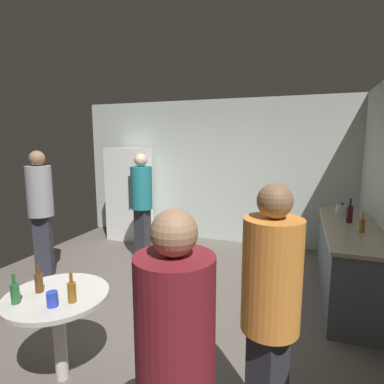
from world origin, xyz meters
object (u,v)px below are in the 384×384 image
(refrigerator, at_px, (130,193))
(person_in_maroon_shirt, at_px, (175,366))
(kettle, at_px, (342,210))
(beer_bottle_on_counter, at_px, (362,225))
(beer_bottle_brown, at_px, (39,282))
(beer_bottle_green, at_px, (15,293))
(foreground_table, at_px, (58,306))
(person_in_gray_shirt, at_px, (41,204))
(wine_bottle_on_counter, at_px, (350,213))
(beer_bottle_amber, at_px, (72,291))
(person_in_orange_shirt, at_px, (270,303))
(person_in_teal_shirt, at_px, (142,199))
(plastic_cup_blue, at_px, (52,299))

(refrigerator, xyz_separation_m, person_in_maroon_shirt, (2.77, -4.29, 0.07))
(kettle, relative_size, person_in_maroon_shirt, 0.15)
(beer_bottle_on_counter, distance_m, beer_bottle_brown, 3.33)
(refrigerator, bearing_deg, kettle, -9.90)
(beer_bottle_green, bearing_deg, foreground_table, 49.55)
(person_in_gray_shirt, bearing_deg, wine_bottle_on_counter, 77.70)
(refrigerator, relative_size, beer_bottle_amber, 7.83)
(beer_bottle_green, bearing_deg, person_in_orange_shirt, 4.57)
(kettle, distance_m, wine_bottle_on_counter, 0.42)
(beer_bottle_brown, bearing_deg, refrigerator, 110.03)
(person_in_teal_shirt, distance_m, person_in_maroon_shirt, 3.79)
(wine_bottle_on_counter, xyz_separation_m, person_in_maroon_shirt, (-1.06, -3.21, -0.05))
(beer_bottle_brown, xyz_separation_m, plastic_cup_blue, (0.26, -0.14, -0.03))
(plastic_cup_blue, xyz_separation_m, person_in_maroon_shirt, (1.19, -0.54, 0.18))
(person_in_orange_shirt, xyz_separation_m, person_in_maroon_shirt, (-0.33, -0.63, -0.02))
(beer_bottle_brown, distance_m, person_in_orange_shirt, 1.80)
(refrigerator, distance_m, foreground_table, 3.88)
(plastic_cup_blue, distance_m, person_in_maroon_shirt, 1.32)
(refrigerator, bearing_deg, person_in_maroon_shirt, -57.15)
(foreground_table, xyz_separation_m, beer_bottle_amber, (0.20, -0.06, 0.19))
(plastic_cup_blue, relative_size, person_in_gray_shirt, 0.06)
(wine_bottle_on_counter, bearing_deg, plastic_cup_blue, -130.29)
(foreground_table, bearing_deg, kettle, 51.48)
(refrigerator, relative_size, kettle, 7.38)
(person_in_orange_shirt, bearing_deg, kettle, -76.16)
(kettle, relative_size, foreground_table, 0.30)
(beer_bottle_brown, distance_m, person_in_teal_shirt, 2.63)
(beer_bottle_green, relative_size, person_in_gray_shirt, 0.13)
(beer_bottle_brown, bearing_deg, wine_bottle_on_counter, 45.04)
(plastic_cup_blue, distance_m, person_in_gray_shirt, 2.46)
(beer_bottle_amber, distance_m, person_in_orange_shirt, 1.44)
(refrigerator, relative_size, wine_bottle_on_counter, 5.81)
(person_in_teal_shirt, bearing_deg, wine_bottle_on_counter, 100.76)
(wine_bottle_on_counter, relative_size, foreground_table, 0.39)
(foreground_table, relative_size, person_in_teal_shirt, 0.46)
(kettle, xyz_separation_m, beer_bottle_amber, (-2.13, -2.98, -0.15))
(kettle, relative_size, plastic_cup_blue, 2.22)
(wine_bottle_on_counter, height_order, beer_bottle_amber, wine_bottle_on_counter)
(beer_bottle_amber, xyz_separation_m, beer_bottle_brown, (-0.35, 0.04, 0.00))
(foreground_table, bearing_deg, beer_bottle_amber, -15.71)
(person_in_maroon_shirt, bearing_deg, plastic_cup_blue, 17.88)
(kettle, distance_m, person_in_teal_shirt, 2.98)
(kettle, xyz_separation_m, beer_bottle_brown, (-2.48, -2.94, -0.15))
(beer_bottle_amber, relative_size, person_in_orange_shirt, 0.14)
(refrigerator, distance_m, plastic_cup_blue, 4.06)
(beer_bottle_brown, distance_m, plastic_cup_blue, 0.30)
(refrigerator, height_order, beer_bottle_amber, refrigerator)
(foreground_table, bearing_deg, wine_bottle_on_counter, 46.67)
(foreground_table, distance_m, person_in_maroon_shirt, 1.51)
(wine_bottle_on_counter, bearing_deg, person_in_orange_shirt, -105.82)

